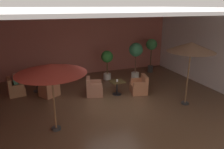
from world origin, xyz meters
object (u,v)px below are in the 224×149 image
(armchair_front_left_north, at_px, (140,87))
(armchair_front_right_south, at_px, (15,89))
(potted_tree_left_corner, at_px, (107,60))
(patio_umbrella_center_beige, at_px, (51,69))
(iced_drink_cup, at_px, (117,81))
(potted_tree_mid_right, at_px, (151,48))
(armchair_front_left_east, at_px, (94,89))
(potted_tree_mid_left, at_px, (136,54))
(cafe_table_front_left, at_px, (117,85))
(patron_blue_shirt, at_px, (15,81))
(patio_umbrella_tall_red, at_px, (191,47))
(cafe_table_front_right, at_px, (37,82))
(armchair_front_right_north, at_px, (50,89))
(armchair_front_right_east, at_px, (45,78))

(armchair_front_left_north, distance_m, armchair_front_right_south, 5.95)
(armchair_front_right_south, xyz_separation_m, potted_tree_left_corner, (4.87, 0.68, 0.84))
(patio_umbrella_center_beige, bearing_deg, iced_drink_cup, 34.05)
(potted_tree_mid_right, distance_m, iced_drink_cup, 4.44)
(armchair_front_left_east, distance_m, potted_tree_mid_left, 3.46)
(potted_tree_mid_right, bearing_deg, cafe_table_front_left, -141.55)
(patron_blue_shirt, relative_size, iced_drink_cup, 6.32)
(armchair_front_left_east, bearing_deg, cafe_table_front_left, -14.89)
(armchair_front_right_south, bearing_deg, iced_drink_cup, -20.12)
(patio_umbrella_center_beige, relative_size, potted_tree_mid_left, 1.11)
(patio_umbrella_tall_red, xyz_separation_m, iced_drink_cup, (-2.40, 1.97, -1.77))
(cafe_table_front_right, bearing_deg, armchair_front_right_north, -57.91)
(cafe_table_front_left, height_order, cafe_table_front_right, same)
(potted_tree_mid_left, relative_size, potted_tree_mid_right, 1.00)
(cafe_table_front_right, xyz_separation_m, patio_umbrella_tall_red, (5.96, -3.81, 2.01))
(patio_umbrella_center_beige, distance_m, patron_blue_shirt, 4.29)
(armchair_front_right_north, bearing_deg, armchair_front_right_east, 92.92)
(armchair_front_right_north, xyz_separation_m, patron_blue_shirt, (-1.48, 0.69, 0.37))
(armchair_front_right_north, bearing_deg, cafe_table_front_right, 122.09)
(cafe_table_front_left, height_order, patio_umbrella_tall_red, patio_umbrella_tall_red)
(armchair_front_right_north, height_order, armchair_front_right_east, armchair_front_right_north)
(armchair_front_right_north, distance_m, iced_drink_cup, 3.21)
(potted_tree_mid_left, bearing_deg, patron_blue_shirt, -178.81)
(armchair_front_right_east, relative_size, patio_umbrella_center_beige, 0.43)
(cafe_table_front_right, relative_size, armchair_front_right_south, 0.77)
(cafe_table_front_left, distance_m, iced_drink_cup, 0.26)
(cafe_table_front_left, xyz_separation_m, armchair_front_right_north, (-3.04, 0.92, -0.14))
(armchair_front_left_north, relative_size, patio_umbrella_tall_red, 0.34)
(cafe_table_front_right, bearing_deg, potted_tree_mid_left, -0.29)
(armchair_front_right_south, bearing_deg, potted_tree_left_corner, 7.91)
(armchair_front_left_east, relative_size, potted_tree_mid_left, 0.43)
(armchair_front_right_north, height_order, potted_tree_mid_left, potted_tree_mid_left)
(potted_tree_left_corner, distance_m, patron_blue_shirt, 4.88)
(patio_umbrella_tall_red, relative_size, potted_tree_mid_right, 1.27)
(armchair_front_right_south, xyz_separation_m, iced_drink_cup, (4.55, -1.67, 0.42))
(cafe_table_front_left, distance_m, patio_umbrella_tall_red, 3.73)
(potted_tree_mid_left, bearing_deg, armchair_front_left_east, -153.35)
(armchair_front_right_north, height_order, patio_umbrella_center_beige, patio_umbrella_center_beige)
(armchair_front_left_north, relative_size, armchair_front_right_south, 1.04)
(armchair_front_right_south, xyz_separation_m, potted_tree_mid_right, (7.94, 1.08, 1.26))
(cafe_table_front_left, relative_size, potted_tree_mid_right, 0.32)
(cafe_table_front_left, height_order, armchair_front_left_east, armchair_front_left_east)
(armchair_front_left_north, xyz_separation_m, potted_tree_left_corner, (-0.79, 2.52, 0.82))
(cafe_table_front_right, relative_size, armchair_front_right_north, 0.67)
(armchair_front_right_north, bearing_deg, armchair_front_left_north, -15.72)
(armchair_front_left_north, relative_size, cafe_table_front_right, 1.35)
(armchair_front_right_south, bearing_deg, patio_umbrella_center_beige, -69.04)
(armchair_front_left_east, bearing_deg, patio_umbrella_tall_red, -33.91)
(armchair_front_right_east, xyz_separation_m, patio_umbrella_center_beige, (0.01, -4.83, 1.86))
(cafe_table_front_right, height_order, potted_tree_mid_right, potted_tree_mid_right)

